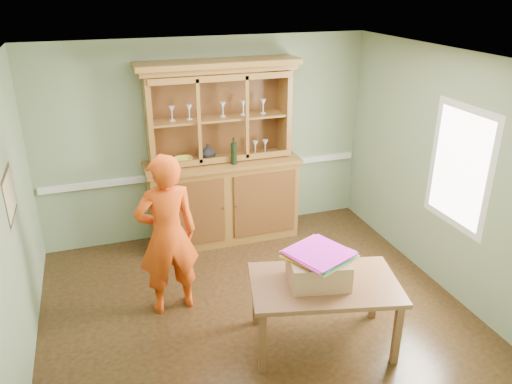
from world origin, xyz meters
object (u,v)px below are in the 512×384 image
object	(u,v)px
dining_table	(324,290)
person	(167,235)
china_hutch	(222,180)
cardboard_box	(318,270)

from	to	relation	value
dining_table	person	distance (m)	1.71
person	china_hutch	bearing A→B (deg)	-129.23
dining_table	cardboard_box	xyz separation A→B (m)	(-0.06, 0.03, 0.21)
cardboard_box	person	world-z (taller)	person
dining_table	person	size ratio (longest dim) A/B	0.87
china_hutch	cardboard_box	distance (m)	2.46
china_hutch	cardboard_box	bearing A→B (deg)	-83.35
person	dining_table	bearing A→B (deg)	136.38
dining_table	person	world-z (taller)	person
dining_table	china_hutch	bearing A→B (deg)	111.44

